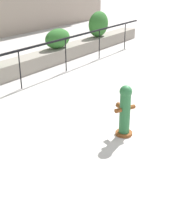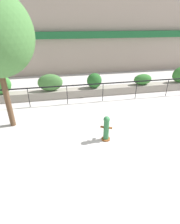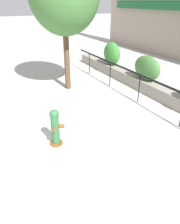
{
  "view_description": "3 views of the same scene",
  "coord_description": "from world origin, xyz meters",
  "px_view_note": "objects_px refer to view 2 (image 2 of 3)",
  "views": [
    {
      "loc": [
        -6.09,
        -1.57,
        3.07
      ],
      "look_at": [
        -1.27,
        1.64,
        0.51
      ],
      "focal_mm": 50.0,
      "sensor_mm": 36.0,
      "label": 1
    },
    {
      "loc": [
        -2.68,
        -4.63,
        4.34
      ],
      "look_at": [
        -1.29,
        2.39,
        0.64
      ],
      "focal_mm": 28.0,
      "sensor_mm": 36.0,
      "label": 2
    },
    {
      "loc": [
        4.1,
        -0.43,
        3.63
      ],
      "look_at": [
        -1.25,
        2.3,
        0.56
      ],
      "focal_mm": 35.0,
      "sensor_mm": 36.0,
      "label": 3
    }
  ],
  "objects_px": {
    "hedge_bush_1": "(50,83)",
    "fire_hydrant": "(106,128)",
    "hedge_bush_2": "(94,81)",
    "hedge_bush_3": "(143,79)",
    "hedge_bush_0": "(0,84)"
  },
  "relations": [
    {
      "from": "hedge_bush_0",
      "to": "fire_hydrant",
      "type": "xyz_separation_m",
      "value": [
        5.05,
        -4.95,
        -0.54
      ]
    },
    {
      "from": "hedge_bush_1",
      "to": "fire_hydrant",
      "type": "xyz_separation_m",
      "value": [
        2.18,
        -4.95,
        -0.47
      ]
    },
    {
      "from": "hedge_bush_1",
      "to": "fire_hydrant",
      "type": "distance_m",
      "value": 5.43
    },
    {
      "from": "hedge_bush_2",
      "to": "hedge_bush_3",
      "type": "xyz_separation_m",
      "value": [
        3.37,
        0.0,
        -0.12
      ]
    },
    {
      "from": "hedge_bush_0",
      "to": "fire_hydrant",
      "type": "bearing_deg",
      "value": -44.43
    },
    {
      "from": "hedge_bush_1",
      "to": "fire_hydrant",
      "type": "relative_size",
      "value": 1.4
    },
    {
      "from": "hedge_bush_0",
      "to": "hedge_bush_1",
      "type": "bearing_deg",
      "value": 0.0
    },
    {
      "from": "hedge_bush_1",
      "to": "hedge_bush_2",
      "type": "bearing_deg",
      "value": 0.0
    },
    {
      "from": "hedge_bush_1",
      "to": "hedge_bush_2",
      "type": "xyz_separation_m",
      "value": [
        2.78,
        0.0,
        -0.04
      ]
    },
    {
      "from": "hedge_bush_1",
      "to": "hedge_bush_3",
      "type": "xyz_separation_m",
      "value": [
        6.15,
        0.0,
        -0.16
      ]
    },
    {
      "from": "hedge_bush_2",
      "to": "fire_hydrant",
      "type": "relative_size",
      "value": 0.89
    },
    {
      "from": "hedge_bush_0",
      "to": "hedge_bush_3",
      "type": "xyz_separation_m",
      "value": [
        9.03,
        0.0,
        -0.23
      ]
    },
    {
      "from": "hedge_bush_1",
      "to": "fire_hydrant",
      "type": "height_order",
      "value": "hedge_bush_1"
    },
    {
      "from": "hedge_bush_1",
      "to": "hedge_bush_2",
      "type": "height_order",
      "value": "hedge_bush_1"
    },
    {
      "from": "hedge_bush_0",
      "to": "hedge_bush_3",
      "type": "height_order",
      "value": "hedge_bush_0"
    }
  ]
}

